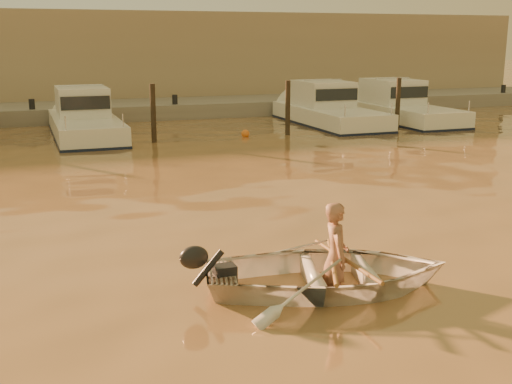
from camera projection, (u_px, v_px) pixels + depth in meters
name	position (u px, v px, depth m)	size (l,w,h in m)	color
ground_plane	(351.00, 277.00, 9.64)	(160.00, 160.00, 0.00)	olive
dinghy	(329.00, 273.00, 9.14)	(2.49, 3.49, 0.72)	silver
person	(336.00, 256.00, 9.09)	(0.57, 0.38, 1.57)	#94614A
outboard_motor	(224.00, 274.00, 8.97)	(0.90, 0.40, 0.70)	black
oar_port	(346.00, 260.00, 9.12)	(0.06, 0.06, 2.10)	brown
oar_starboard	(332.00, 261.00, 9.10)	(0.06, 0.06, 2.10)	brown
moored_boat_2	(85.00, 119.00, 23.33)	(2.23, 7.50, 1.75)	white
moored_boat_4	(329.00, 109.00, 26.65)	(2.44, 7.45, 1.75)	white
moored_boat_5	(400.00, 106.00, 27.79)	(2.35, 7.85, 1.75)	white
piling_2	(153.00, 116.00, 21.95)	(0.18, 0.18, 2.20)	#2D2319
piling_3	(288.00, 111.00, 23.63)	(0.18, 0.18, 2.20)	#2D2319
piling_4	(398.00, 106.00, 25.21)	(0.18, 0.18, 2.20)	#2D2319
fender_c	(75.00, 147.00, 20.52)	(0.30, 0.30, 0.30)	silver
fender_d	(245.00, 134.00, 23.41)	(0.30, 0.30, 0.30)	orange
fender_e	(365.00, 131.00, 24.17)	(0.30, 0.30, 0.30)	white
quay	(125.00, 114.00, 29.22)	(52.00, 4.00, 1.00)	gray
waterfront_building	(106.00, 60.00, 33.72)	(46.00, 7.00, 4.80)	#9E8466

